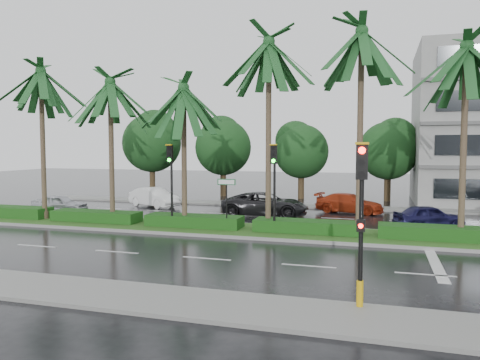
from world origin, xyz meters
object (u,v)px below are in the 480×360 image
(signal_near, at_px, (361,218))
(signal_median_left, at_px, (171,173))
(car_silver, at_px, (60,204))
(car_blue, at_px, (429,217))
(car_darkgrey, at_px, (265,204))
(car_white, at_px, (154,197))
(car_red, at_px, (349,203))
(street_sign, at_px, (227,191))

(signal_near, height_order, signal_median_left, signal_median_left)
(signal_near, height_order, car_silver, signal_near)
(car_silver, distance_m, car_blue, 22.91)
(signal_median_left, xyz_separation_m, car_darkgrey, (3.50, 6.44, -2.24))
(car_white, distance_m, car_red, 13.93)
(signal_median_left, relative_size, car_red, 0.98)
(signal_near, height_order, car_blue, signal_near)
(signal_near, distance_m, car_darkgrey, 17.47)
(signal_median_left, height_order, car_blue, signal_median_left)
(street_sign, bearing_deg, signal_near, -54.66)
(car_blue, bearing_deg, signal_median_left, 86.11)
(car_silver, relative_size, car_white, 0.84)
(car_blue, bearing_deg, signal_near, 144.69)
(signal_median_left, relative_size, car_darkgrey, 0.80)
(car_darkgrey, bearing_deg, car_white, 71.72)
(signal_median_left, xyz_separation_m, car_red, (8.50, 9.45, -2.35))
(car_silver, relative_size, car_red, 0.81)
(signal_near, bearing_deg, car_white, 130.17)
(street_sign, distance_m, car_darkgrey, 6.42)
(car_red, bearing_deg, car_silver, 118.21)
(car_white, bearing_deg, car_blue, -77.55)
(signal_median_left, height_order, car_darkgrey, signal_median_left)
(signal_near, bearing_deg, car_silver, 145.77)
(signal_near, distance_m, street_sign, 12.11)
(signal_median_left, bearing_deg, car_darkgrey, 61.46)
(signal_median_left, bearing_deg, car_red, 48.04)
(signal_near, distance_m, car_blue, 14.74)
(signal_near, height_order, car_red, signal_near)
(car_red, height_order, car_blue, car_red)
(car_blue, bearing_deg, car_white, 54.47)
(street_sign, height_order, car_darkgrey, street_sign)
(car_white, relative_size, car_darkgrey, 0.78)
(signal_median_left, bearing_deg, car_white, 122.26)
(signal_near, distance_m, car_red, 19.29)
(car_silver, xyz_separation_m, car_blue, (22.90, 0.78, 0.02))
(car_darkgrey, relative_size, car_blue, 1.47)
(car_darkgrey, relative_size, car_red, 1.23)
(signal_near, relative_size, street_sign, 1.68)
(car_silver, bearing_deg, car_red, -83.34)
(car_white, height_order, car_darkgrey, car_darkgrey)
(street_sign, relative_size, car_silver, 0.72)
(car_red, bearing_deg, signal_median_left, 149.30)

